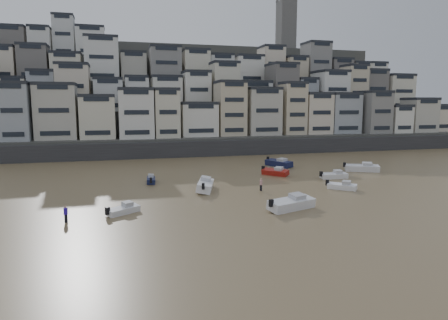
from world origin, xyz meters
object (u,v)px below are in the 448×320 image
object	(u,v)px
person_blue	(66,214)
person_pink	(261,184)
boat_c	(205,184)
boat_f	(151,179)
boat_i	(279,162)
boat_j	(123,209)
boat_d	(334,175)
boat_b	(342,185)
boat_a	(292,202)
boat_g	(362,167)
boat_e	(275,171)

from	to	relation	value
person_blue	person_pink	world-z (taller)	same
boat_c	boat_f	size ratio (longest dim) A/B	1.60
boat_c	boat_i	xyz separation A→B (m)	(18.23, 17.22, -0.02)
boat_j	person_pink	xyz separation A→B (m)	(18.61, 7.17, 0.31)
boat_d	boat_j	xyz separation A→B (m)	(-33.12, -12.61, -0.09)
boat_f	boat_b	bearing A→B (deg)	-110.45
boat_a	person_pink	xyz separation A→B (m)	(0.14, 10.30, -0.01)
boat_d	boat_g	bearing A→B (deg)	31.73
boat_d	boat_b	distance (m)	8.37
boat_g	boat_b	bearing A→B (deg)	-106.99
person_blue	boat_b	bearing A→B (deg)	10.61
boat_c	person_pink	world-z (taller)	boat_c
boat_c	boat_a	world-z (taller)	boat_c
boat_d	boat_a	size ratio (longest dim) A/B	0.74
boat_c	person_blue	size ratio (longest dim) A/B	3.81
boat_a	person_pink	distance (m)	10.30
boat_a	boat_f	size ratio (longest dim) A/B	1.55
boat_i	person_pink	distance (m)	22.27
person_pink	boat_e	bearing A→B (deg)	58.57
boat_g	boat_c	bearing A→B (deg)	-139.20
boat_b	boat_d	bearing A→B (deg)	109.40
person_blue	boat_c	bearing A→B (deg)	33.40
boat_g	boat_d	bearing A→B (deg)	-124.20
boat_g	boat_i	size ratio (longest dim) A/B	0.98
boat_f	boat_c	bearing A→B (deg)	-132.79
person_blue	boat_g	bearing A→B (deg)	22.11
boat_f	person_blue	world-z (taller)	person_blue
boat_c	person_blue	distance (m)	20.24
boat_c	boat_f	xyz separation A→B (m)	(-6.83, 7.44, -0.34)
boat_c	person_blue	xyz separation A→B (m)	(-16.89, -11.14, -0.03)
boat_d	boat_i	xyz separation A→B (m)	(-3.65, 14.00, 0.23)
boat_g	boat_j	size ratio (longest dim) A/B	1.54
boat_e	person_blue	bearing A→B (deg)	-95.66
boat_d	boat_f	world-z (taller)	boat_d
boat_b	person_blue	bearing A→B (deg)	-127.00
person_blue	boat_a	bearing A→B (deg)	-3.31
boat_i	person_blue	bearing A→B (deg)	-72.19
boat_j	boat_i	bearing A→B (deg)	7.78
boat_a	boat_b	distance (m)	13.94
boat_d	boat_j	distance (m)	35.44
boat_c	boat_d	distance (m)	22.12
boat_i	boat_j	bearing A→B (deg)	-69.01
boat_c	boat_j	size ratio (longest dim) A/B	1.60
boat_c	boat_a	bearing A→B (deg)	-132.66
boat_j	boat_b	world-z (taller)	boat_b
boat_j	boat_d	bearing A→B (deg)	-13.46
boat_g	boat_d	world-z (taller)	boat_g
boat_d	person_blue	bearing A→B (deg)	-157.79
boat_i	person_blue	xyz separation A→B (m)	(-35.12, -28.36, -0.01)
boat_d	person_pink	xyz separation A→B (m)	(-14.51, -5.45, 0.22)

